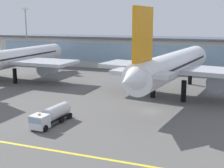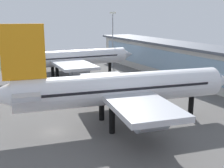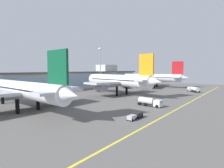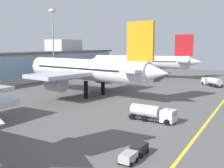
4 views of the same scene
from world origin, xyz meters
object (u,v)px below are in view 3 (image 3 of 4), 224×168
(fuel_tanker_truck, at_px, (193,89))
(service_truck_far, at_px, (135,116))
(airliner_near_right, at_px, (118,81))
(baggage_tug_near, at_px, (150,102))
(airliner_near_left, at_px, (23,90))
(apron_light_mast_centre, at_px, (100,63))
(airliner_far_right, at_px, (152,78))

(fuel_tanker_truck, distance_m, service_truck_far, 70.15)
(airliner_near_right, height_order, baggage_tug_near, airliner_near_right)
(fuel_tanker_truck, bearing_deg, baggage_tug_near, 133.66)
(airliner_near_left, distance_m, baggage_tug_near, 42.17)
(airliner_near_left, height_order, apron_light_mast_centre, apron_light_mast_centre)
(service_truck_far, bearing_deg, fuel_tanker_truck, 3.70)
(airliner_near_right, relative_size, fuel_tanker_truck, 6.14)
(airliner_near_left, height_order, baggage_tug_near, airliner_near_left)
(airliner_near_right, distance_m, fuel_tanker_truck, 45.93)
(apron_light_mast_centre, bearing_deg, fuel_tanker_truck, -66.36)
(baggage_tug_near, relative_size, apron_light_mast_centre, 0.35)
(fuel_tanker_truck, relative_size, baggage_tug_near, 0.88)
(airliner_far_right, height_order, service_truck_far, airliner_far_right)
(fuel_tanker_truck, distance_m, baggage_tug_near, 52.58)
(apron_light_mast_centre, bearing_deg, airliner_near_left, -161.34)
(service_truck_far, relative_size, apron_light_mast_centre, 0.21)
(baggage_tug_near, bearing_deg, apron_light_mast_centre, 153.70)
(fuel_tanker_truck, xyz_separation_m, service_truck_far, (-70.11, -2.29, -0.72))
(baggage_tug_near, bearing_deg, airliner_far_right, 119.76)
(airliner_near_right, height_order, fuel_tanker_truck, airliner_near_right)
(airliner_far_right, xyz_separation_m, service_truck_far, (-81.86, -33.55, -5.91))
(baggage_tug_near, relative_size, service_truck_far, 1.63)
(airliner_near_left, height_order, fuel_tanker_truck, airliner_near_left)
(service_truck_far, bearing_deg, airliner_far_right, 24.11)
(service_truck_far, distance_m, apron_light_mast_centre, 73.47)
(airliner_near_left, bearing_deg, apron_light_mast_centre, -69.33)
(baggage_tug_near, bearing_deg, airliner_near_right, 152.90)
(airliner_far_right, relative_size, apron_light_mast_centre, 1.89)
(apron_light_mast_centre, bearing_deg, baggage_tug_near, -121.41)
(airliner_far_right, distance_m, apron_light_mast_centre, 40.85)
(airliner_near_left, distance_m, airliner_near_right, 46.61)
(service_truck_far, bearing_deg, baggage_tug_near, 14.79)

